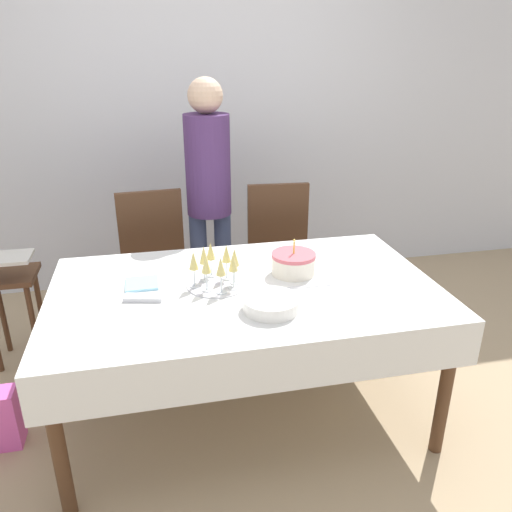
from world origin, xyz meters
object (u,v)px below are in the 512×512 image
(dining_chair_far_right, at_px, (280,253))
(person_standing, at_px, (209,185))
(plate_stack_main, at_px, (271,304))
(high_chair, at_px, (10,288))
(dining_chair_far_left, at_px, (155,263))
(birthday_cake, at_px, (293,263))
(champagne_tray, at_px, (216,266))

(dining_chair_far_right, height_order, person_standing, person_standing)
(plate_stack_main, bearing_deg, high_chair, 142.50)
(dining_chair_far_left, xyz_separation_m, birthday_cake, (0.66, -0.76, 0.26))
(person_standing, relative_size, high_chair, 2.26)
(dining_chair_far_left, distance_m, plate_stack_main, 1.22)
(high_chair, bearing_deg, dining_chair_far_right, 3.79)
(dining_chair_far_left, height_order, plate_stack_main, dining_chair_far_left)
(dining_chair_far_right, bearing_deg, dining_chair_far_left, 180.00)
(dining_chair_far_left, height_order, high_chair, dining_chair_far_left)
(high_chair, bearing_deg, dining_chair_far_left, 7.47)
(dining_chair_far_left, height_order, champagne_tray, dining_chair_far_left)
(person_standing, height_order, high_chair, person_standing)
(dining_chair_far_right, xyz_separation_m, person_standing, (-0.44, 0.14, 0.44))
(person_standing, bearing_deg, dining_chair_far_left, -159.67)
(dining_chair_far_left, xyz_separation_m, plate_stack_main, (0.47, -1.10, 0.23))
(champagne_tray, xyz_separation_m, high_chair, (-1.10, 0.71, -0.34))
(dining_chair_far_left, distance_m, champagne_tray, 0.91)
(dining_chair_far_right, bearing_deg, plate_stack_main, -107.07)
(plate_stack_main, height_order, high_chair, plate_stack_main)
(dining_chair_far_right, distance_m, champagne_tray, 1.02)
(dining_chair_far_right, relative_size, birthday_cake, 4.41)
(dining_chair_far_left, relative_size, champagne_tray, 3.34)
(high_chair, bearing_deg, champagne_tray, -32.69)
(birthday_cake, height_order, high_chair, birthday_cake)
(dining_chair_far_left, relative_size, birthday_cake, 4.41)
(dining_chair_far_left, relative_size, high_chair, 1.34)
(plate_stack_main, height_order, person_standing, person_standing)
(plate_stack_main, xyz_separation_m, high_chair, (-1.29, 0.99, -0.27))
(dining_chair_far_right, bearing_deg, high_chair, -176.21)
(champagne_tray, distance_m, high_chair, 1.35)
(dining_chair_far_right, height_order, high_chair, dining_chair_far_right)
(dining_chair_far_right, height_order, birthday_cake, dining_chair_far_right)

